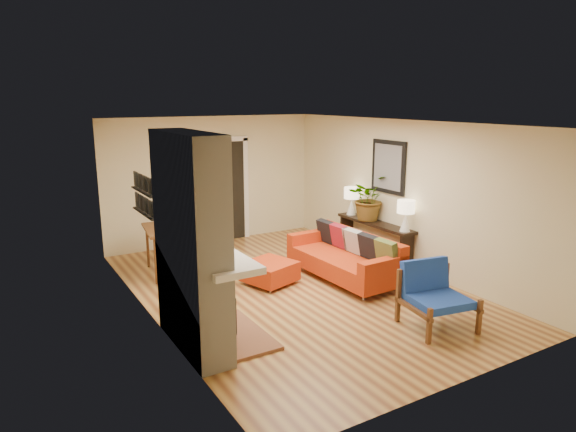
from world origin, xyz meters
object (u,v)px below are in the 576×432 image
at_px(blue_chair, 433,292).
at_px(console_table, 375,230).
at_px(lamp_near, 406,212).
at_px(lamp_far, 352,198).
at_px(houseplant, 368,197).
at_px(ottoman, 270,271).
at_px(sofa, 347,257).
at_px(dining_table, 173,236).

xyz_separation_m(blue_chair, console_table, (1.17, 2.57, 0.12)).
bearing_deg(blue_chair, lamp_near, 56.93).
bearing_deg(lamp_far, blue_chair, -109.52).
distance_m(blue_chair, houseplant, 3.08).
distance_m(ottoman, console_table, 2.32).
bearing_deg(sofa, blue_chair, -93.80).
distance_m(sofa, houseplant, 1.48).
xyz_separation_m(dining_table, lamp_far, (3.44, -0.50, 0.41)).
bearing_deg(dining_table, houseplant, -16.51).
bearing_deg(blue_chair, ottoman, 114.55).
relative_size(ottoman, blue_chair, 0.96).
relative_size(lamp_near, lamp_far, 1.00).
distance_m(ottoman, dining_table, 1.82).
relative_size(dining_table, console_table, 1.01).
distance_m(sofa, lamp_near, 1.27).
bearing_deg(console_table, blue_chair, -114.42).
height_order(ottoman, dining_table, dining_table).
bearing_deg(ottoman, houseplant, 7.96).
height_order(sofa, blue_chair, blue_chair).
bearing_deg(dining_table, console_table, -19.56).
relative_size(dining_table, lamp_near, 3.47).
height_order(ottoman, console_table, console_table).
distance_m(sofa, dining_table, 2.99).
bearing_deg(lamp_far, dining_table, 171.70).
xyz_separation_m(blue_chair, houseplant, (1.16, 2.77, 0.69)).
bearing_deg(dining_table, ottoman, -49.21).
xyz_separation_m(console_table, lamp_far, (0.00, 0.72, 0.49)).
height_order(sofa, console_table, sofa).
bearing_deg(lamp_far, sofa, -129.62).
height_order(console_table, lamp_near, lamp_near).
xyz_separation_m(sofa, houseplant, (1.02, 0.73, 0.79)).
bearing_deg(lamp_near, houseplant, 90.58).
bearing_deg(sofa, ottoman, 161.88).
distance_m(blue_chair, lamp_far, 3.54).
bearing_deg(houseplant, ottoman, -172.04).
height_order(lamp_far, houseplant, houseplant).
relative_size(ottoman, dining_table, 0.48).
relative_size(ottoman, lamp_far, 1.68).
xyz_separation_m(console_table, houseplant, (-0.01, 0.21, 0.57)).
xyz_separation_m(blue_chair, lamp_far, (1.17, 3.29, 0.60)).
bearing_deg(console_table, dining_table, 160.44).
height_order(sofa, dining_table, dining_table).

